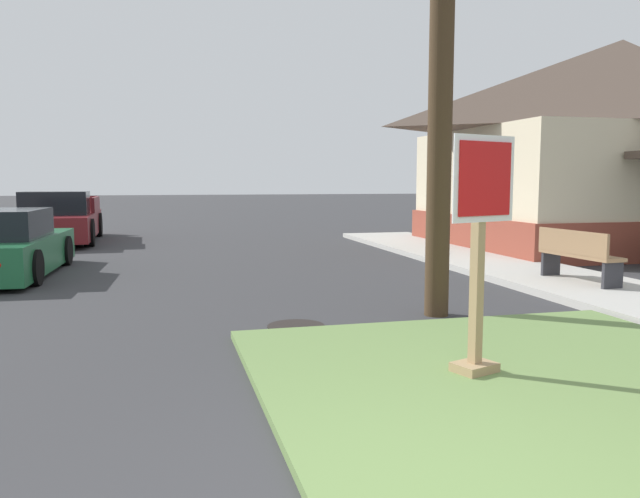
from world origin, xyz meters
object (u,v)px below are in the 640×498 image
at_px(stop_sign, 479,259).
at_px(pickup_truck_maroon, 59,221).
at_px(manhole_cover, 296,326).
at_px(parked_sedan_green, 0,247).
at_px(street_bench, 577,253).

distance_m(stop_sign, pickup_truck_maroon, 15.49).
bearing_deg(manhole_cover, pickup_truck_maroon, 110.27).
xyz_separation_m(parked_sedan_green, pickup_truck_maroon, (0.04, 6.71, 0.07)).
height_order(parked_sedan_green, street_bench, parked_sedan_green).
height_order(manhole_cover, parked_sedan_green, parked_sedan_green).
bearing_deg(stop_sign, street_bench, 45.09).
bearing_deg(stop_sign, pickup_truck_maroon, 111.05).
height_order(stop_sign, manhole_cover, stop_sign).
relative_size(manhole_cover, pickup_truck_maroon, 0.13).
bearing_deg(stop_sign, parked_sedan_green, 125.90).
xyz_separation_m(parked_sedan_green, street_bench, (9.52, -3.81, 0.05)).
bearing_deg(street_bench, stop_sign, -134.91).
relative_size(stop_sign, parked_sedan_green, 0.47).
relative_size(stop_sign, manhole_cover, 2.97).
xyz_separation_m(stop_sign, parked_sedan_green, (-5.60, 7.74, -0.55)).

